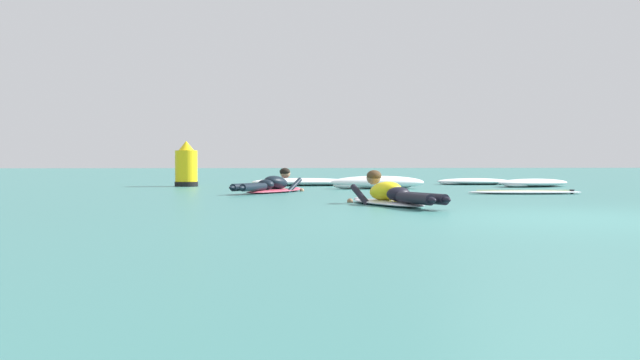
{
  "coord_description": "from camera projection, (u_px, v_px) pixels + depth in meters",
  "views": [
    {
      "loc": [
        -3.53,
        -7.59,
        0.61
      ],
      "look_at": [
        -2.2,
        4.83,
        0.31
      ],
      "focal_mm": 41.42,
      "sensor_mm": 36.0,
      "label": 1
    }
  ],
  "objects": [
    {
      "name": "ground_plane",
      "position": [
        388.0,
        187.0,
        17.87
      ],
      "size": [
        120.0,
        120.0,
        0.0
      ],
      "primitive_type": "plane",
      "color": "#387A75"
    },
    {
      "name": "surfer_near",
      "position": [
        391.0,
        195.0,
        10.32
      ],
      "size": [
        1.06,
        2.48,
        0.54
      ],
      "color": "silver",
      "rests_on": "ground"
    },
    {
      "name": "surfer_far",
      "position": [
        272.0,
        186.0,
        14.71
      ],
      "size": [
        1.68,
        2.35,
        0.54
      ],
      "color": "#E54C66",
      "rests_on": "ground"
    },
    {
      "name": "drifting_surfboard",
      "position": [
        526.0,
        192.0,
        14.14
      ],
      "size": [
        2.23,
        0.79,
        0.16
      ],
      "color": "silver",
      "rests_on": "ground"
    },
    {
      "name": "whitewater_front",
      "position": [
        378.0,
        183.0,
        16.83
      ],
      "size": [
        2.16,
        0.71,
        0.3
      ],
      "color": "white",
      "rests_on": "ground"
    },
    {
      "name": "whitewater_mid_left",
      "position": [
        533.0,
        183.0,
        18.31
      ],
      "size": [
        2.34,
        1.81,
        0.2
      ],
      "color": "white",
      "rests_on": "ground"
    },
    {
      "name": "whitewater_mid_right",
      "position": [
        304.0,
        182.0,
        19.11
      ],
      "size": [
        2.7,
        1.04,
        0.2
      ],
      "color": "white",
      "rests_on": "ground"
    },
    {
      "name": "whitewater_back",
      "position": [
        474.0,
        182.0,
        20.09
      ],
      "size": [
        2.06,
        1.17,
        0.17
      ],
      "color": "white",
      "rests_on": "ground"
    },
    {
      "name": "channel_marker_buoy",
      "position": [
        186.0,
        168.0,
        18.5
      ],
      "size": [
        0.58,
        0.58,
        1.14
      ],
      "color": "yellow",
      "rests_on": "ground"
    }
  ]
}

